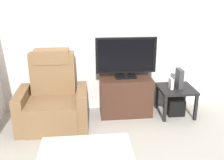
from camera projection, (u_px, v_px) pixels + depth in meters
name	position (u px, v px, depth m)	size (l,w,h in m)	color
ground_plane	(129.00, 143.00, 3.41)	(6.40, 6.40, 0.00)	#9E998E
wall_back	(119.00, 30.00, 4.03)	(6.40, 0.06, 2.60)	silver
tv_stand	(125.00, 96.00, 4.11)	(0.80, 0.44, 0.61)	#3D2319
television	(126.00, 57.00, 3.91)	(0.92, 0.20, 0.62)	black
recliner_armchair	(53.00, 101.00, 3.76)	(0.98, 0.78, 1.08)	brown
side_table	(176.00, 92.00, 4.07)	(0.54, 0.54, 0.45)	black
subwoofer_box	(175.00, 106.00, 4.15)	(0.26, 0.26, 0.26)	black
book_upright	(171.00, 83.00, 3.99)	(0.04, 0.14, 0.16)	white
game_console	(179.00, 78.00, 4.01)	(0.07, 0.20, 0.30)	#333338
coffee_table	(86.00, 154.00, 2.49)	(0.90, 0.60, 0.44)	#B2C6C1
cell_phone	(74.00, 149.00, 2.51)	(0.07, 0.15, 0.01)	#B7B7BC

